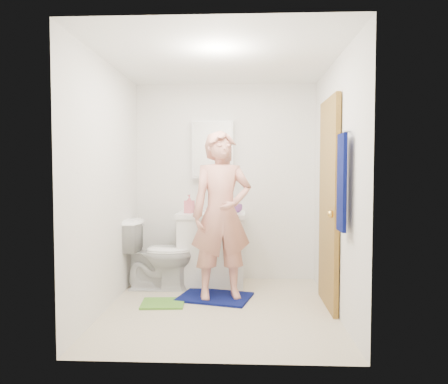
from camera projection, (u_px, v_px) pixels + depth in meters
The scene contains 22 objects.
floor at pixel (220, 310), 4.25m from camera, with size 2.20×2.40×0.02m, color beige.
ceiling at pixel (220, 58), 4.12m from camera, with size 2.20×2.40×0.02m, color white.
wall_back at pixel (225, 182), 5.39m from camera, with size 2.20×0.02×2.40m, color silver.
wall_front at pixel (210, 193), 2.98m from camera, with size 2.20×0.02×2.40m, color silver.
wall_left at pixel (106, 186), 4.24m from camera, with size 0.02×2.40×2.40m, color silver.
wall_right at pixel (337, 186), 4.14m from camera, with size 0.02×2.40×2.40m, color silver.
vanity_cabinet at pixel (212, 251), 5.15m from camera, with size 0.75×0.55×0.80m, color white.
countertop at pixel (212, 215), 5.13m from camera, with size 0.79×0.59×0.05m, color white.
sink_basin at pixel (212, 213), 5.12m from camera, with size 0.40×0.40×0.03m, color white.
faucet at pixel (213, 206), 5.30m from camera, with size 0.03×0.03×0.12m, color silver.
medicine_cabinet at pixel (213, 150), 5.31m from camera, with size 0.50×0.12×0.70m, color white.
mirror_panel at pixel (212, 149), 5.25m from camera, with size 0.46×0.01×0.66m, color white.
door at pixel (329, 203), 4.30m from camera, with size 0.05×0.80×2.05m, color olive.
door_knob at pixel (331, 214), 3.98m from camera, with size 0.07×0.07×0.07m, color gold.
towel at pixel (342, 183), 3.57m from camera, with size 0.03×0.24×0.80m, color #081051.
towel_hook at pixel (347, 131), 3.54m from camera, with size 0.02×0.02×0.06m, color silver.
toilet at pixel (158, 254), 4.96m from camera, with size 0.44×0.78×0.79m, color white.
bath_mat at pixel (215, 297), 4.60m from camera, with size 0.73×0.52×0.02m, color #081051.
green_rug at pixel (163, 303), 4.39m from camera, with size 0.42×0.36×0.02m, color #569431.
soap_dispenser at pixel (189, 204), 5.09m from camera, with size 0.10×0.10×0.21m, color #D46371.
toothbrush_cup at pixel (237, 208), 5.18m from camera, with size 0.12×0.12×0.10m, color #7F4394.
man at pixel (222, 215), 4.52m from camera, with size 0.63×0.41×1.73m, color tan.
Camera 1 is at (0.23, -4.18, 1.36)m, focal length 35.00 mm.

